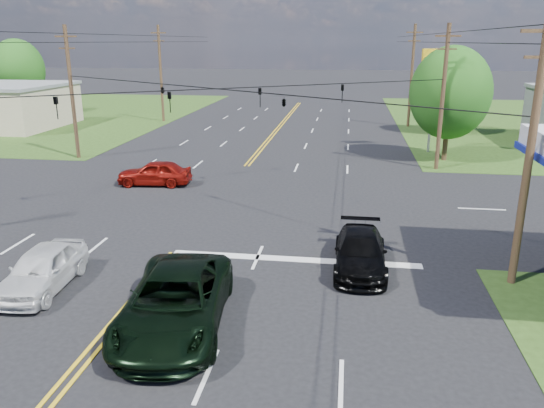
% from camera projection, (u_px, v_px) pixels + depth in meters
% --- Properties ---
extents(ground, '(280.00, 280.00, 0.00)m').
position_uv_depth(ground, '(220.00, 199.00, 29.48)').
color(ground, black).
rests_on(ground, ground).
extents(grass_nw, '(46.00, 48.00, 0.03)m').
position_uv_depth(grass_nw, '(1.00, 113.00, 64.49)').
color(grass_nw, '#284415').
rests_on(grass_nw, ground).
extents(stop_bar, '(10.00, 0.50, 0.02)m').
position_uv_depth(stop_bar, '(294.00, 260.00, 21.24)').
color(stop_bar, silver).
rests_on(stop_bar, ground).
extents(pole_se, '(1.60, 0.28, 9.50)m').
position_uv_depth(pole_se, '(530.00, 149.00, 17.76)').
color(pole_se, '#462A1D').
rests_on(pole_se, ground).
extents(pole_nw, '(1.60, 0.28, 9.50)m').
position_uv_depth(pole_nw, '(72.00, 91.00, 38.31)').
color(pole_nw, '#462A1D').
rests_on(pole_nw, ground).
extents(pole_ne, '(1.60, 0.28, 9.50)m').
position_uv_depth(pole_ne, '(443.00, 96.00, 34.79)').
color(pole_ne, '#462A1D').
rests_on(pole_ne, ground).
extents(pole_left_far, '(1.60, 0.28, 10.00)m').
position_uv_depth(pole_left_far, '(161.00, 73.00, 56.20)').
color(pole_left_far, '#462A1D').
rests_on(pole_left_far, ground).
extents(pole_right_far, '(1.60, 0.28, 10.00)m').
position_uv_depth(pole_right_far, '(412.00, 75.00, 52.69)').
color(pole_right_far, '#462A1D').
rests_on(pole_right_far, ground).
extents(span_wire_signals, '(26.00, 18.00, 1.13)m').
position_uv_depth(span_wire_signals, '(216.00, 89.00, 27.71)').
color(span_wire_signals, black).
rests_on(span_wire_signals, ground).
extents(power_lines, '(26.04, 100.00, 0.64)m').
position_uv_depth(power_lines, '(204.00, 36.00, 25.06)').
color(power_lines, black).
rests_on(power_lines, ground).
extents(tree_right_a, '(5.70, 5.70, 8.18)m').
position_uv_depth(tree_right_a, '(450.00, 93.00, 37.50)').
color(tree_right_a, '#462A1D').
rests_on(tree_right_a, ground).
extents(tree_right_b, '(4.94, 4.94, 7.09)m').
position_uv_depth(tree_right_b, '(455.00, 88.00, 48.71)').
color(tree_right_b, '#462A1D').
rests_on(tree_right_b, ground).
extents(tree_far_l, '(6.08, 6.08, 8.72)m').
position_uv_depth(tree_far_l, '(18.00, 69.00, 62.55)').
color(tree_far_l, '#462A1D').
rests_on(tree_far_l, ground).
extents(pickup_dkgreen, '(3.58, 6.61, 1.76)m').
position_uv_depth(pickup_dkgreen, '(175.00, 302.00, 15.96)').
color(pickup_dkgreen, black).
rests_on(pickup_dkgreen, ground).
extents(suv_black, '(1.97, 4.79, 1.39)m').
position_uv_depth(suv_black, '(360.00, 252.00, 20.21)').
color(suv_black, black).
rests_on(suv_black, ground).
extents(pickup_white, '(2.03, 4.52, 1.51)m').
position_uv_depth(pickup_white, '(42.00, 269.00, 18.55)').
color(pickup_white, silver).
rests_on(pickup_white, ground).
extents(sedan_red, '(4.54, 2.13, 1.50)m').
position_uv_depth(sedan_red, '(155.00, 173.00, 32.06)').
color(sedan_red, maroon).
rests_on(sedan_red, ground).
extents(polesign_ne, '(2.17, 0.80, 7.91)m').
position_uv_depth(polesign_ne, '(435.00, 72.00, 39.94)').
color(polesign_ne, '#A5A5AA').
rests_on(polesign_ne, ground).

